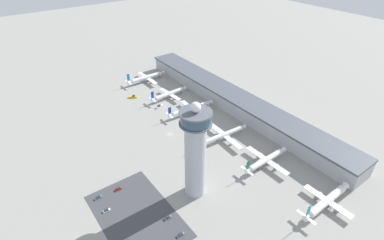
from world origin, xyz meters
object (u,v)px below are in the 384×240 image
at_px(service_truck_baggage, 160,106).
at_px(car_white_wagon, 98,198).
at_px(car_red_hatchback, 168,217).
at_px(airplane_gate_alpha, 147,78).
at_px(airplane_gate_foxtrot, 327,201).
at_px(airplane_gate_charlie, 191,109).
at_px(airplane_gate_bravo, 169,94).
at_px(service_truck_catering, 133,97).
at_px(car_grey_coupe, 107,211).
at_px(car_navy_sedan, 181,235).
at_px(car_black_suv, 118,189).
at_px(control_tower, 195,151).
at_px(airplane_gate_delta, 223,135).
at_px(airplane_gate_echo, 266,160).
at_px(service_truck_fuel, 253,166).

distance_m(service_truck_baggage, car_white_wagon, 113.87).
relative_size(service_truck_baggage, car_red_hatchback, 1.86).
bearing_deg(airplane_gate_alpha, airplane_gate_foxtrot, 0.49).
relative_size(airplane_gate_charlie, service_truck_baggage, 5.63).
distance_m(airplane_gate_bravo, service_truck_baggage, 20.42).
xyz_separation_m(airplane_gate_charlie, service_truck_catering, (-56.26, -29.06, -3.36)).
relative_size(car_grey_coupe, car_white_wagon, 0.96).
relative_size(airplane_gate_bravo, car_red_hatchback, 9.25).
xyz_separation_m(airplane_gate_bravo, car_white_wagon, (82.81, -105.13, -3.60)).
bearing_deg(service_truck_baggage, car_white_wagon, -50.48).
distance_m(car_grey_coupe, car_red_hatchback, 36.66).
bearing_deg(airplane_gate_charlie, car_grey_coupe, -60.33).
bearing_deg(car_navy_sedan, car_red_hatchback, 177.45).
bearing_deg(service_truck_catering, car_black_suv, -31.33).
bearing_deg(car_red_hatchback, service_truck_catering, 160.52).
height_order(control_tower, airplane_gate_delta, control_tower).
relative_size(control_tower, car_black_suv, 15.13).
xyz_separation_m(airplane_gate_charlie, airplane_gate_echo, (87.47, 0.52, 0.13)).
bearing_deg(car_grey_coupe, airplane_gate_foxtrot, 55.48).
bearing_deg(airplane_gate_bravo, car_red_hatchback, -33.07).
xyz_separation_m(airplane_gate_foxtrot, car_red_hatchback, (-48.18, -80.90, -3.58)).
distance_m(airplane_gate_foxtrot, car_navy_sedan, 88.55).
xyz_separation_m(service_truck_catering, car_white_wagon, (103.83, -76.59, -0.35)).
relative_size(airplane_gate_alpha, airplane_gate_charlie, 0.96).
xyz_separation_m(control_tower, airplane_gate_charlie, (-78.17, 54.15, -28.22)).
relative_size(airplane_gate_delta, service_truck_catering, 5.64).
xyz_separation_m(airplane_gate_echo, car_navy_sedan, (11.99, -80.38, -3.87)).
relative_size(airplane_gate_charlie, car_red_hatchback, 10.45).
bearing_deg(car_navy_sedan, car_white_wagon, -153.58).
xyz_separation_m(airplane_gate_foxtrot, car_white_wagon, (-86.28, -107.31, -3.63)).
bearing_deg(car_navy_sedan, airplane_gate_echo, 98.49).
relative_size(airplane_gate_foxtrot, car_red_hatchback, 9.64).
relative_size(car_white_wagon, car_black_suv, 1.08).
relative_size(control_tower, airplane_gate_alpha, 1.46).
height_order(airplane_gate_foxtrot, service_truck_catering, airplane_gate_foxtrot).
bearing_deg(airplane_gate_echo, airplane_gate_foxtrot, 1.40).
relative_size(service_truck_fuel, car_navy_sedan, 1.72).
distance_m(airplane_gate_alpha, service_truck_baggage, 58.84).
bearing_deg(airplane_gate_foxtrot, car_white_wagon, -128.80).
height_order(airplane_gate_echo, car_white_wagon, airplane_gate_echo).
height_order(airplane_gate_delta, car_red_hatchback, airplane_gate_delta).
distance_m(car_grey_coupe, car_black_suv, 17.45).
bearing_deg(service_truck_fuel, car_black_suv, -112.76).
distance_m(airplane_gate_charlie, service_truck_catering, 63.41).
bearing_deg(service_truck_baggage, airplane_gate_bravo, 120.89).
height_order(service_truck_fuel, car_white_wagon, service_truck_fuel).
relative_size(control_tower, service_truck_baggage, 7.87).
xyz_separation_m(car_grey_coupe, car_red_hatchback, (25.55, 26.28, 0.06)).
bearing_deg(airplane_gate_alpha, service_truck_baggage, -17.45).
distance_m(control_tower, airplane_gate_bravo, 128.61).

